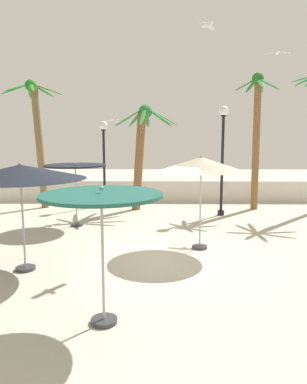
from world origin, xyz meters
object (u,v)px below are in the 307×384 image
Objects in this scene: palm_tree_3 at (37,130)px; patio_umbrella_2 at (201,165)px; lamp_post_0 at (223,145)px; patio_umbrella_1 at (102,205)px; seagull_1 at (207,25)px; palm_tree_2 at (256,128)px; lamp_post_1 at (104,149)px; seagull_2 at (277,53)px; patio_umbrella_5 at (20,172)px; patio_umbrella_4 at (75,169)px; seagull_0 at (115,121)px; palm_tree_0 at (141,144)px.

patio_umbrella_2 is at bearing -43.06° from palm_tree_3.
lamp_post_0 reaches higher than patio_umbrella_2.
patio_umbrella_1 is at bearing -67.07° from palm_tree_3.
patio_umbrella_1 is at bearing -114.17° from seagull_1.
palm_tree_2 is at bearing 63.00° from patio_umbrella_1.
seagull_1 reaches higher than lamp_post_1.
seagull_1 is 4.32m from seagull_2.
patio_umbrella_5 is 0.79× the size of lamp_post_1.
patio_umbrella_4 is 4.65m from patio_umbrella_5.
lamp_post_1 is (0.46, 4.13, 0.58)m from patio_umbrella_4.
patio_umbrella_1 is at bearing -84.98° from seagull_0.
palm_tree_3 is at bearing 136.94° from patio_umbrella_2.
seagull_2 is at bearing 36.36° from patio_umbrella_5.
patio_umbrella_2 is 7.91m from lamp_post_1.
patio_umbrella_1 is 10.51m from palm_tree_0.
patio_umbrella_1 is at bearing -123.11° from seagull_2.
palm_tree_3 reaches higher than patio_umbrella_5.
lamp_post_1 is (0.76, 8.76, 0.26)m from patio_umbrella_5.
palm_tree_0 is 5.24m from palm_tree_2.
lamp_post_1 is 5.17× the size of seagull_0.
palm_tree_2 is at bearing 62.56° from patio_umbrella_2.
palm_tree_0 is at bearing 108.55° from patio_umbrella_2.
patio_umbrella_2 is 7.01m from palm_tree_2.
seagull_0 is at bearing 174.77° from lamp_post_0.
patio_umbrella_1 is 10.96m from seagull_2.
lamp_post_1 is at bearing 173.73° from palm_tree_2.
patio_umbrella_2 is 0.88× the size of patio_umbrella_5.
patio_umbrella_2 is 3.23× the size of seagull_1.
seagull_0 is 0.91× the size of seagull_1.
patio_umbrella_2 reaches higher than patio_umbrella_5.
patio_umbrella_4 is 0.75× the size of patio_umbrella_5.
palm_tree_2 is at bearing 38.31° from lamp_post_0.
palm_tree_3 is at bearing 168.85° from lamp_post_0.
patio_umbrella_1 is 0.89× the size of patio_umbrella_2.
lamp_post_0 is 5.72m from lamp_post_1.
seagull_1 is at bearing -135.43° from seagull_2.
patio_umbrella_5 is 0.52× the size of palm_tree_2.
palm_tree_0 is 4.89m from palm_tree_3.
lamp_post_0 is (1.44, 4.76, 0.45)m from patio_umbrella_2.
palm_tree_3 is at bearing 162.04° from seagull_0.
lamp_post_1 is at bearing 124.05° from seagull_1.
seagull_1 is at bearing -107.99° from lamp_post_0.
patio_umbrella_2 is 0.46× the size of palm_tree_2.
patio_umbrella_5 is 10.58m from seagull_2.
seagull_1 is at bearing 29.99° from patio_umbrella_5.
lamp_post_0 is at bearing 47.55° from patio_umbrella_5.
patio_umbrella_4 is at bearing -117.17° from seagull_0.
seagull_2 reaches higher than palm_tree_3.
seagull_1 is (4.51, -1.85, 4.49)m from patio_umbrella_4.
palm_tree_0 is at bearing 54.32° from patio_umbrella_4.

